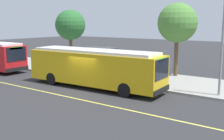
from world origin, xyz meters
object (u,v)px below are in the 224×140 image
at_px(waiting_bench, 104,68).
at_px(pedestrian_commuter, 123,67).
at_px(transit_bus_main, 94,67).
at_px(route_sign_post, 107,58).

height_order(waiting_bench, pedestrian_commuter, pedestrian_commuter).
bearing_deg(transit_bus_main, waiting_bench, 119.30).
relative_size(transit_bus_main, route_sign_post, 4.08).
xyz_separation_m(waiting_bench, route_sign_post, (1.82, -1.92, 1.32)).
bearing_deg(pedestrian_commuter, waiting_bench, 162.49).
bearing_deg(route_sign_post, waiting_bench, 133.55).
bearing_deg(waiting_bench, route_sign_post, -46.45).
relative_size(transit_bus_main, pedestrian_commuter, 6.76).
bearing_deg(waiting_bench, pedestrian_commuter, -17.51).
bearing_deg(pedestrian_commuter, transit_bus_main, -92.17).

